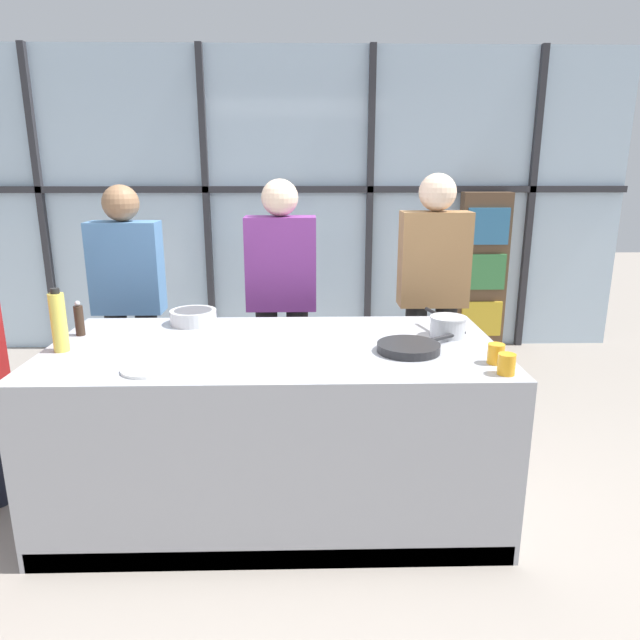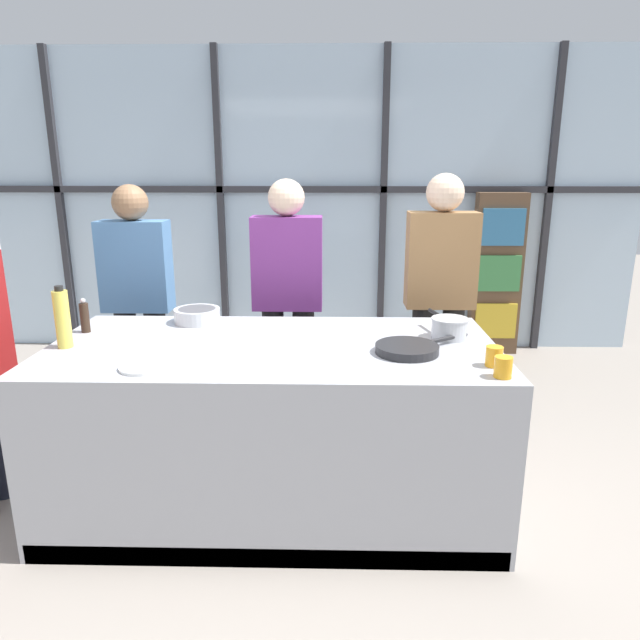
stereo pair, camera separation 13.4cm
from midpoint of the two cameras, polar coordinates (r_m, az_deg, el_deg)
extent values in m
plane|color=gray|center=(3.24, -5.53, -17.62)|extent=(18.00, 18.00, 0.00)
cube|color=silver|center=(5.53, -3.87, 11.47)|extent=(6.40, 0.04, 2.80)
cube|color=#2D2D33|center=(5.47, -3.92, 12.90)|extent=(6.40, 0.06, 0.06)
cube|color=#2D2D33|center=(6.03, -26.70, 10.24)|extent=(0.06, 0.06, 2.80)
cube|color=#2D2D33|center=(5.57, -11.97, 11.21)|extent=(0.06, 0.06, 2.80)
cube|color=#2D2D33|center=(5.50, 4.29, 11.45)|extent=(0.06, 0.06, 2.80)
cube|color=#2D2D33|center=(5.85, 19.71, 10.85)|extent=(0.06, 0.06, 2.80)
cube|color=brown|center=(5.66, 15.21, 4.53)|extent=(0.46, 0.16, 1.52)
cube|color=gold|center=(5.66, 15.18, 0.11)|extent=(0.38, 0.03, 0.33)
cube|color=#3D8447|center=(5.56, 15.51, 4.65)|extent=(0.38, 0.03, 0.33)
cube|color=teal|center=(5.51, 15.82, 9.00)|extent=(0.38, 0.03, 0.33)
cube|color=#A8AAB2|center=(3.03, -5.74, -10.53)|extent=(2.24, 1.08, 0.89)
cube|color=black|center=(2.91, 9.52, -2.47)|extent=(0.52, 0.52, 0.01)
cube|color=black|center=(2.79, -6.36, -22.59)|extent=(2.19, 0.03, 0.10)
cylinder|color=#38383D|center=(2.77, 7.45, -3.25)|extent=(0.13, 0.13, 0.01)
cylinder|color=#38383D|center=(2.82, 12.48, -3.16)|extent=(0.13, 0.13, 0.01)
cylinder|color=#38383D|center=(3.00, 6.74, -1.75)|extent=(0.13, 0.13, 0.01)
cylinder|color=#38383D|center=(3.05, 11.39, -1.69)|extent=(0.13, 0.13, 0.01)
cylinder|color=black|center=(4.07, -17.50, -4.82)|extent=(0.14, 0.14, 0.82)
cylinder|color=black|center=(4.13, -20.19, -4.77)|extent=(0.14, 0.14, 0.82)
cube|color=#4C7AAD|center=(3.93, -19.73, 4.95)|extent=(0.45, 0.20, 0.59)
sphere|color=#8C6647|center=(3.88, -20.27, 10.91)|extent=(0.23, 0.23, 0.23)
cylinder|color=black|center=(3.91, -3.22, -4.80)|extent=(0.15, 0.15, 0.84)
cylinder|color=black|center=(3.92, -6.22, -4.80)|extent=(0.15, 0.15, 0.84)
cube|color=#7A3384|center=(3.73, -4.96, 5.65)|extent=(0.45, 0.20, 0.60)
sphere|color=beige|center=(3.69, -5.11, 12.09)|extent=(0.23, 0.23, 0.23)
cylinder|color=black|center=(4.00, 11.26, -4.48)|extent=(0.14, 0.14, 0.86)
cylinder|color=black|center=(3.96, 8.42, -4.54)|extent=(0.14, 0.14, 0.86)
cube|color=#A37547|center=(3.80, 10.35, 5.99)|extent=(0.45, 0.20, 0.62)
sphere|color=beige|center=(3.76, 10.66, 12.44)|extent=(0.24, 0.24, 0.24)
cylinder|color=#232326|center=(2.76, 7.47, -2.76)|extent=(0.30, 0.30, 0.04)
cylinder|color=#B26B2D|center=(2.76, 7.48, -2.44)|extent=(0.24, 0.24, 0.01)
cylinder|color=#232326|center=(2.94, 11.42, -1.61)|extent=(0.21, 0.15, 0.02)
cylinder|color=silver|center=(3.03, 11.45, -0.65)|extent=(0.18, 0.18, 0.11)
cylinder|color=silver|center=(3.02, 11.50, 0.26)|extent=(0.19, 0.19, 0.01)
cylinder|color=black|center=(3.17, 10.06, 0.77)|extent=(0.06, 0.16, 0.02)
cylinder|color=white|center=(2.62, -18.24, -4.71)|extent=(0.23, 0.23, 0.01)
cylinder|color=silver|center=(3.31, -13.68, 0.30)|extent=(0.26, 0.26, 0.08)
cylinder|color=#4C4C51|center=(3.30, -13.72, 0.86)|extent=(0.21, 0.21, 0.01)
cylinder|color=#E0CC4C|center=(3.02, -25.83, -0.24)|extent=(0.07, 0.07, 0.28)
cylinder|color=black|center=(2.98, -26.17, 2.62)|extent=(0.04, 0.04, 0.02)
cylinder|color=#332319|center=(3.27, -24.02, -0.08)|extent=(0.05, 0.05, 0.16)
sphere|color=#B2B2B7|center=(3.25, -24.19, 1.52)|extent=(0.03, 0.03, 0.03)
cylinder|color=orange|center=(2.55, 16.72, -4.26)|extent=(0.08, 0.08, 0.09)
cylinder|color=orange|center=(2.67, 15.82, -3.27)|extent=(0.08, 0.08, 0.09)
camera|label=1|loc=(0.07, -91.31, -0.35)|focal=32.00mm
camera|label=2|loc=(0.07, 88.69, 0.35)|focal=32.00mm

